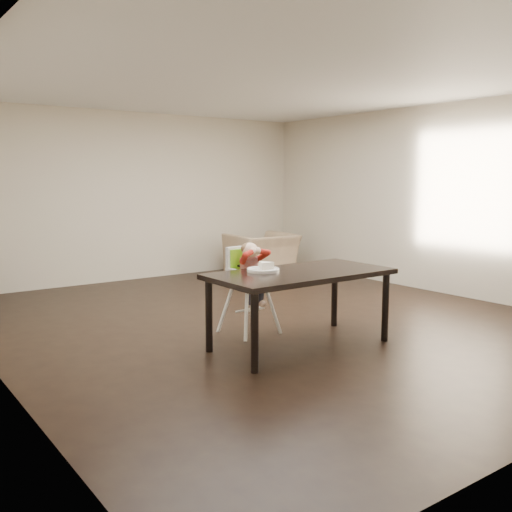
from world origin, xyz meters
The scene contains 6 objects.
ground centered at (0.00, 0.00, 0.00)m, with size 7.00×7.00×0.00m, color black.
room_walls centered at (0.00, 0.00, 1.86)m, with size 6.02×7.02×2.71m.
dining_table centered at (-0.39, -0.99, 0.67)m, with size 1.80×0.90×0.75m.
high_chair centered at (-0.51, -0.26, 0.69)m, with size 0.43×0.43×0.98m.
plate centered at (-0.68, -0.78, 0.78)m, with size 0.41×0.41×0.09m.
armchair centered at (1.88, 2.70, 0.47)m, with size 1.07×0.69×0.93m, color tan.
Camera 1 is at (-3.96, -5.15, 1.65)m, focal length 40.00 mm.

